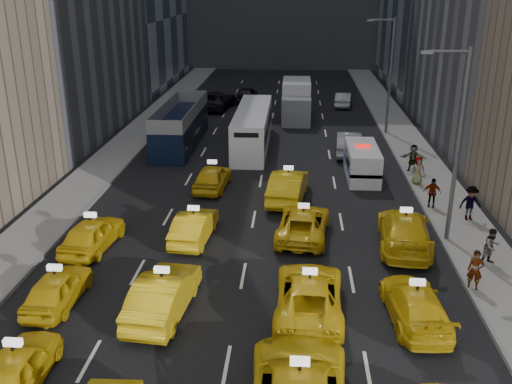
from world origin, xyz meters
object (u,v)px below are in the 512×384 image
(double_decker, at_px, (181,125))
(box_truck, at_px, (296,101))
(pedestrian_0, at_px, (475,270))
(nypd_van, at_px, (362,163))
(city_bus, at_px, (253,128))

(double_decker, bearing_deg, box_truck, 48.02)
(box_truck, xyz_separation_m, pedestrian_0, (7.11, -29.61, -0.64))
(nypd_van, distance_m, city_bus, 9.73)
(double_decker, distance_m, box_truck, 12.57)
(double_decker, height_order, pedestrian_0, double_decker)
(city_bus, bearing_deg, double_decker, -179.11)
(city_bus, height_order, pedestrian_0, city_bus)
(city_bus, bearing_deg, nypd_van, -39.00)
(city_bus, relative_size, pedestrian_0, 6.73)
(nypd_van, height_order, box_truck, box_truck)
(nypd_van, distance_m, pedestrian_0, 14.16)
(city_bus, relative_size, box_truck, 1.54)
(double_decker, relative_size, city_bus, 0.97)
(double_decker, xyz_separation_m, city_bus, (5.35, -0.12, -0.13))
(nypd_van, bearing_deg, box_truck, 102.44)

